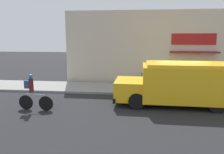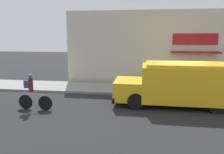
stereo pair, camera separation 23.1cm
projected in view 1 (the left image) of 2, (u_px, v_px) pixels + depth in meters
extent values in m
plane|color=#232326|center=(180.00, 97.00, 12.39)|extent=(70.00, 70.00, 0.00)
cube|color=gray|center=(176.00, 90.00, 13.77)|extent=(28.00, 2.83, 0.13)
cube|color=beige|center=(173.00, 48.00, 15.08)|extent=(15.21, 0.18, 5.17)
cube|color=maroon|center=(194.00, 39.00, 14.72)|extent=(2.94, 0.05, 0.76)
cube|color=maroon|center=(194.00, 52.00, 14.50)|extent=(3.09, 0.80, 0.10)
cube|color=yellow|center=(188.00, 83.00, 10.72)|extent=(4.45, 2.31, 1.71)
cube|color=yellow|center=(129.00, 89.00, 11.16)|extent=(1.40, 2.08, 0.94)
cube|color=yellow|center=(189.00, 64.00, 10.55)|extent=(4.09, 2.12, 0.13)
cube|color=black|center=(116.00, 95.00, 11.31)|extent=(0.16, 2.19, 0.24)
cube|color=red|center=(160.00, 76.00, 12.19)|extent=(0.03, 0.44, 0.44)
cylinder|color=black|center=(137.00, 91.00, 12.10)|extent=(0.77, 0.27, 0.77)
cylinder|color=black|center=(137.00, 101.00, 10.24)|extent=(0.77, 0.27, 0.77)
cylinder|color=black|center=(205.00, 93.00, 11.64)|extent=(0.77, 0.27, 0.77)
cylinder|color=black|center=(217.00, 104.00, 9.78)|extent=(0.77, 0.27, 0.77)
cylinder|color=black|center=(46.00, 103.00, 10.01)|extent=(0.69, 0.08, 0.69)
cylinder|color=black|center=(26.00, 102.00, 10.18)|extent=(0.69, 0.08, 0.69)
cylinder|color=#999EA3|center=(35.00, 95.00, 10.02)|extent=(0.95, 0.09, 0.04)
cylinder|color=#999EA3|center=(32.00, 93.00, 10.04)|extent=(0.04, 0.04, 0.12)
cube|color=#561E1E|center=(31.00, 85.00, 9.97)|extent=(0.13, 0.21, 0.63)
sphere|color=#2375B7|center=(31.00, 76.00, 9.90)|extent=(0.19, 0.19, 0.19)
cube|color=navy|center=(27.00, 85.00, 10.00)|extent=(0.27, 0.15, 0.36)
cylinder|color=#2D5138|center=(146.00, 79.00, 14.71)|extent=(0.57, 0.57, 0.79)
cylinder|color=black|center=(146.00, 73.00, 14.64)|extent=(0.58, 0.58, 0.04)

